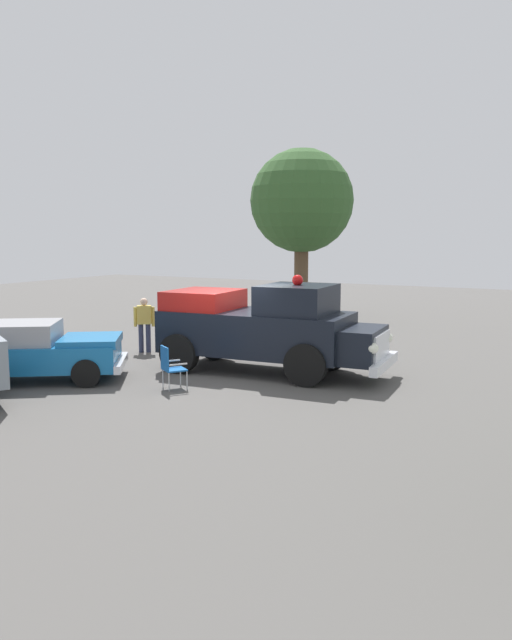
% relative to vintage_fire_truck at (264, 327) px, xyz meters
% --- Properties ---
extents(ground_plane, '(60.00, 60.00, 0.00)m').
position_rel_vintage_fire_truck_xyz_m(ground_plane, '(0.54, 0.58, -1.20)').
color(ground_plane, '#514F4C').
extents(vintage_fire_truck, '(6.09, 2.70, 2.59)m').
position_rel_vintage_fire_truck_xyz_m(vintage_fire_truck, '(0.00, 0.00, 0.00)').
color(vintage_fire_truck, black).
rests_on(vintage_fire_truck, ground).
extents(classic_hot_rod, '(4.64, 3.99, 1.46)m').
position_rel_vintage_fire_truck_xyz_m(classic_hot_rod, '(4.59, 3.56, -0.45)').
color(classic_hot_rod, black).
rests_on(classic_hot_rod, ground).
extents(lawn_chair_near_truck, '(0.63, 0.64, 1.02)m').
position_rel_vintage_fire_truck_xyz_m(lawn_chair_near_truck, '(2.75, -2.05, -0.61)').
color(lawn_chair_near_truck, '#B7BABF').
rests_on(lawn_chair_near_truck, ground).
extents(lawn_chair_by_car, '(0.68, 0.68, 1.02)m').
position_rel_vintage_fire_truck_xyz_m(lawn_chair_by_car, '(1.10, 2.65, -0.61)').
color(lawn_chair_by_car, '#B7BABF').
rests_on(lawn_chair_by_car, ground).
extents(spectator_seated, '(0.63, 0.53, 1.29)m').
position_rel_vintage_fire_truck_xyz_m(spectator_seated, '(2.62, -2.00, -0.50)').
color(spectator_seated, '#383842').
rests_on(spectator_seated, ground).
extents(spectator_standing, '(0.59, 0.45, 1.68)m').
position_rel_vintage_fire_truck_xyz_m(spectator_standing, '(4.54, -0.75, -0.23)').
color(spectator_standing, '#2D334C').
rests_on(spectator_standing, ground).
extents(oak_tree_left, '(4.29, 4.29, 7.13)m').
position_rel_vintage_fire_truck_xyz_m(oak_tree_left, '(3.36, -9.76, 3.74)').
color(oak_tree_left, brown).
rests_on(oak_tree_left, ground).
extents(traffic_cone, '(0.40, 0.40, 0.64)m').
position_rel_vintage_fire_truck_xyz_m(traffic_cone, '(3.61, -2.84, -0.89)').
color(traffic_cone, orange).
rests_on(traffic_cone, ground).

